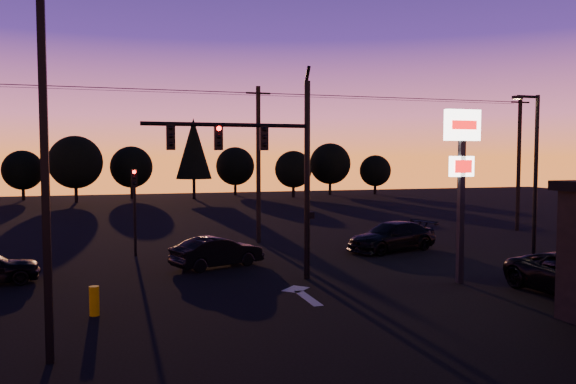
% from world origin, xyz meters
% --- Properties ---
extents(ground, '(120.00, 120.00, 0.00)m').
position_xyz_m(ground, '(0.00, 0.00, 0.00)').
color(ground, black).
rests_on(ground, ground).
extents(lane_arrow, '(1.20, 3.10, 0.01)m').
position_xyz_m(lane_arrow, '(0.50, 1.67, 0.01)').
color(lane_arrow, beige).
rests_on(lane_arrow, ground).
extents(traffic_signal_mast, '(6.79, 0.52, 8.58)m').
position_xyz_m(traffic_signal_mast, '(-0.10, 3.99, 4.94)').
color(traffic_signal_mast, black).
rests_on(traffic_signal_mast, ground).
extents(secondary_signal, '(0.30, 0.31, 4.35)m').
position_xyz_m(secondary_signal, '(-5.00, 11.49, 2.86)').
color(secondary_signal, black).
rests_on(secondary_signal, ground).
extents(parking_lot_light, '(1.25, 0.30, 9.14)m').
position_xyz_m(parking_lot_light, '(-7.50, -3.00, 5.27)').
color(parking_lot_light, black).
rests_on(parking_lot_light, ground).
extents(pylon_sign, '(1.50, 0.28, 6.80)m').
position_xyz_m(pylon_sign, '(7.00, 1.50, 4.91)').
color(pylon_sign, black).
rests_on(pylon_sign, ground).
extents(streetlight, '(1.55, 0.35, 8.00)m').
position_xyz_m(streetlight, '(13.91, 5.50, 4.42)').
color(streetlight, black).
rests_on(streetlight, ground).
extents(utility_pole_1, '(1.40, 0.26, 9.00)m').
position_xyz_m(utility_pole_1, '(2.00, 14.00, 4.59)').
color(utility_pole_1, black).
rests_on(utility_pole_1, ground).
extents(utility_pole_2, '(1.40, 0.26, 9.00)m').
position_xyz_m(utility_pole_2, '(20.00, 14.00, 4.59)').
color(utility_pole_2, black).
rests_on(utility_pole_2, ground).
extents(power_wires, '(36.00, 1.22, 0.07)m').
position_xyz_m(power_wires, '(2.00, 14.00, 8.57)').
color(power_wires, black).
rests_on(power_wires, ground).
extents(bollard, '(0.31, 0.31, 0.93)m').
position_xyz_m(bollard, '(-6.61, 0.95, 0.46)').
color(bollard, '#C19A00').
rests_on(bollard, ground).
extents(tree_1, '(4.54, 4.54, 5.71)m').
position_xyz_m(tree_1, '(-16.00, 53.00, 3.43)').
color(tree_1, black).
rests_on(tree_1, ground).
extents(tree_2, '(5.77, 5.78, 7.26)m').
position_xyz_m(tree_2, '(-10.00, 48.00, 4.37)').
color(tree_2, black).
rests_on(tree_2, ground).
extents(tree_3, '(4.95, 4.95, 6.22)m').
position_xyz_m(tree_3, '(-4.00, 52.00, 3.75)').
color(tree_3, black).
rests_on(tree_3, ground).
extents(tree_4, '(4.18, 4.18, 9.50)m').
position_xyz_m(tree_4, '(3.00, 49.00, 5.93)').
color(tree_4, black).
rests_on(tree_4, ground).
extents(tree_5, '(4.95, 4.95, 6.22)m').
position_xyz_m(tree_5, '(9.00, 54.00, 3.75)').
color(tree_5, black).
rests_on(tree_5, ground).
extents(tree_6, '(4.54, 4.54, 5.71)m').
position_xyz_m(tree_6, '(15.00, 48.00, 3.43)').
color(tree_6, black).
rests_on(tree_6, ground).
extents(tree_7, '(5.36, 5.36, 6.74)m').
position_xyz_m(tree_7, '(21.00, 51.00, 4.06)').
color(tree_7, black).
rests_on(tree_7, ground).
extents(tree_8, '(4.12, 4.12, 5.19)m').
position_xyz_m(tree_8, '(27.00, 50.00, 3.12)').
color(tree_8, black).
rests_on(tree_8, ground).
extents(car_mid, '(4.43, 2.87, 1.38)m').
position_xyz_m(car_mid, '(-1.56, 7.50, 0.69)').
color(car_mid, black).
rests_on(car_mid, ground).
extents(car_right, '(5.60, 3.49, 1.51)m').
position_xyz_m(car_right, '(8.05, 9.16, 0.76)').
color(car_right, black).
rests_on(car_right, ground).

